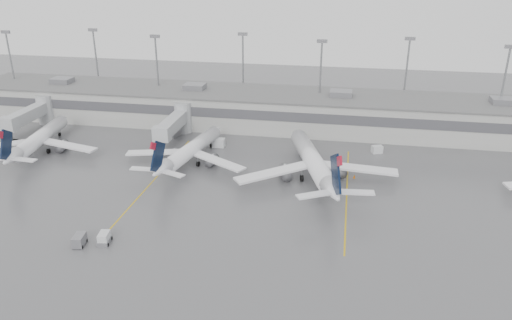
% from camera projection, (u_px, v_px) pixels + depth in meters
% --- Properties ---
extents(ground, '(260.00, 260.00, 0.00)m').
position_uv_depth(ground, '(214.00, 259.00, 67.81)').
color(ground, '#565659').
rests_on(ground, ground).
extents(terminal, '(152.00, 17.00, 9.45)m').
position_uv_depth(terminal, '(276.00, 109.00, 118.91)').
color(terminal, '#A3A39E').
rests_on(terminal, ground).
extents(light_masts, '(142.40, 8.00, 20.60)m').
position_uv_depth(light_masts, '(280.00, 72.00, 121.15)').
color(light_masts, gray).
rests_on(light_masts, ground).
extents(jet_bridge_left, '(4.00, 17.20, 7.00)m').
position_uv_depth(jet_bridge_left, '(35.00, 113.00, 117.25)').
color(jet_bridge_left, '#9C9FA1').
rests_on(jet_bridge_left, ground).
extents(jet_bridge_right, '(4.00, 17.20, 7.00)m').
position_uv_depth(jet_bridge_right, '(177.00, 121.00, 111.34)').
color(jet_bridge_right, '#9C9FA1').
rests_on(jet_bridge_right, ground).
extents(stand_markings, '(105.25, 40.00, 0.01)m').
position_uv_depth(stand_markings, '(248.00, 185.00, 89.61)').
color(stand_markings, '#C89E0B').
rests_on(stand_markings, ground).
extents(jet_far_left, '(26.03, 29.37, 9.54)m').
position_uv_depth(jet_far_left, '(38.00, 139.00, 103.34)').
color(jet_far_left, white).
rests_on(jet_far_left, ground).
extents(jet_mid_left, '(25.11, 28.37, 9.24)m').
position_uv_depth(jet_mid_left, '(190.00, 150.00, 97.56)').
color(jet_mid_left, white).
rests_on(jet_mid_left, ground).
extents(jet_mid_right, '(28.63, 32.61, 10.90)m').
position_uv_depth(jet_mid_right, '(314.00, 162.00, 90.67)').
color(jet_mid_right, white).
rests_on(jet_mid_right, ground).
extents(baggage_tug, '(2.00, 2.76, 1.64)m').
position_uv_depth(baggage_tug, '(104.00, 239.00, 71.42)').
color(baggage_tug, silver).
rests_on(baggage_tug, ground).
extents(baggage_cart, '(1.81, 2.70, 1.61)m').
position_uv_depth(baggage_cart, '(79.00, 240.00, 70.79)').
color(baggage_cart, slate).
rests_on(baggage_cart, ground).
extents(gse_uld_a, '(2.56, 2.10, 1.57)m').
position_uv_depth(gse_uld_a, '(34.00, 141.00, 108.80)').
color(gse_uld_a, silver).
rests_on(gse_uld_a, ground).
extents(gse_uld_b, '(2.60, 1.74, 1.84)m').
position_uv_depth(gse_uld_b, '(219.00, 143.00, 107.22)').
color(gse_uld_b, silver).
rests_on(gse_uld_b, ground).
extents(gse_uld_c, '(2.52, 2.10, 1.52)m').
position_uv_depth(gse_uld_c, '(377.00, 149.00, 103.94)').
color(gse_uld_c, silver).
rests_on(gse_uld_c, ground).
extents(gse_loader, '(2.69, 3.52, 1.95)m').
position_uv_depth(gse_loader, '(174.00, 133.00, 113.10)').
color(gse_loader, slate).
rests_on(gse_loader, ground).
extents(cone_a, '(0.42, 0.42, 0.66)m').
position_uv_depth(cone_a, '(2.00, 146.00, 107.23)').
color(cone_a, orange).
rests_on(cone_a, ground).
extents(cone_b, '(0.43, 0.43, 0.69)m').
position_uv_depth(cone_b, '(169.00, 152.00, 103.65)').
color(cone_b, orange).
rests_on(cone_b, ground).
extents(cone_c, '(0.43, 0.43, 0.68)m').
position_uv_depth(cone_c, '(354.00, 176.00, 92.29)').
color(cone_c, orange).
rests_on(cone_c, ground).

